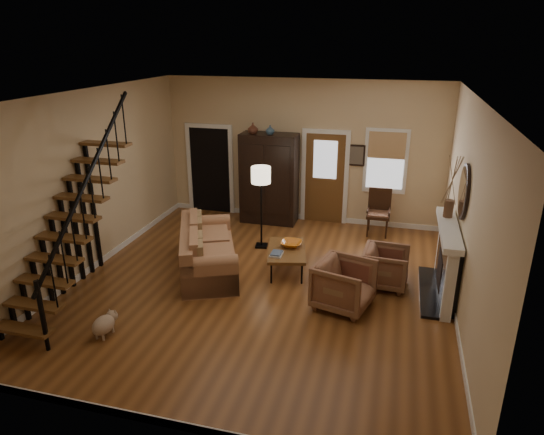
% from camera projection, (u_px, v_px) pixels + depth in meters
% --- Properties ---
extents(room, '(7.00, 7.33, 3.30)m').
position_uv_depth(room, '(265.00, 176.00, 9.79)').
color(room, brown).
rests_on(room, ground).
extents(staircase, '(0.94, 2.80, 3.20)m').
position_uv_depth(staircase, '(66.00, 211.00, 7.55)').
color(staircase, brown).
rests_on(staircase, ground).
extents(fireplace, '(0.33, 1.95, 2.30)m').
position_uv_depth(fireplace, '(449.00, 255.00, 8.06)').
color(fireplace, black).
rests_on(fireplace, ground).
extents(armoire, '(1.30, 0.60, 2.10)m').
position_uv_depth(armoire, '(269.00, 179.00, 11.27)').
color(armoire, black).
rests_on(armoire, ground).
extents(vase_a, '(0.24, 0.24, 0.25)m').
position_uv_depth(vase_a, '(253.00, 128.00, 10.86)').
color(vase_a, '#4C2619').
rests_on(vase_a, armoire).
extents(vase_b, '(0.20, 0.20, 0.21)m').
position_uv_depth(vase_b, '(270.00, 130.00, 10.77)').
color(vase_b, '#334C60').
rests_on(vase_b, armoire).
extents(sofa, '(1.78, 2.44, 0.84)m').
position_uv_depth(sofa, '(208.00, 249.00, 9.05)').
color(sofa, '#A26D49').
rests_on(sofa, ground).
extents(coffee_table, '(0.92, 1.29, 0.45)m').
position_uv_depth(coffee_table, '(287.00, 260.00, 9.07)').
color(coffee_table, brown).
rests_on(coffee_table, ground).
extents(bowl, '(0.40, 0.40, 0.10)m').
position_uv_depth(bowl, '(291.00, 244.00, 9.10)').
color(bowl, orange).
rests_on(bowl, coffee_table).
extents(books, '(0.21, 0.29, 0.05)m').
position_uv_depth(books, '(277.00, 254.00, 8.74)').
color(books, beige).
rests_on(books, coffee_table).
extents(armchair_left, '(1.06, 1.05, 0.80)m').
position_uv_depth(armchair_left, '(344.00, 285.00, 7.79)').
color(armchair_left, brown).
rests_on(armchair_left, ground).
extents(armchair_right, '(0.82, 0.80, 0.71)m').
position_uv_depth(armchair_right, '(386.00, 267.00, 8.50)').
color(armchair_right, brown).
rests_on(armchair_right, ground).
extents(floor_lamp, '(0.45, 0.45, 1.73)m').
position_uv_depth(floor_lamp, '(261.00, 208.00, 9.90)').
color(floor_lamp, black).
rests_on(floor_lamp, ground).
extents(side_chair, '(0.54, 0.54, 1.02)m').
position_uv_depth(side_chair, '(378.00, 213.00, 10.66)').
color(side_chair, '#321C0F').
rests_on(side_chair, ground).
extents(dog, '(0.30, 0.47, 0.33)m').
position_uv_depth(dog, '(104.00, 326.00, 7.09)').
color(dog, tan).
rests_on(dog, ground).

